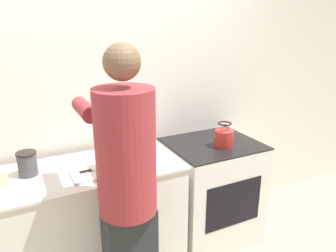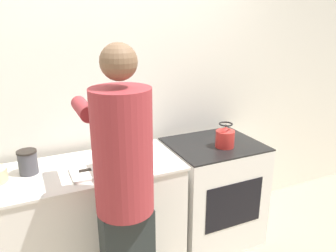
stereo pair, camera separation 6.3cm
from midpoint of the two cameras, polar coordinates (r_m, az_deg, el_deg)
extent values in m
cube|color=silver|center=(2.68, -10.89, 5.24)|extent=(8.00, 0.05, 2.60)
cube|color=silver|center=(2.58, -15.87, -16.71)|extent=(1.47, 0.60, 0.88)
cube|color=silver|center=(2.36, -16.81, -7.69)|extent=(1.50, 0.63, 0.02)
cube|color=silver|center=(2.96, 6.87, -11.16)|extent=(0.74, 0.64, 0.88)
cube|color=black|center=(2.77, 7.22, -3.07)|extent=(0.74, 0.64, 0.01)
cube|color=black|center=(2.72, 10.67, -13.20)|extent=(0.52, 0.01, 0.39)
cylinder|color=maroon|center=(1.79, -8.35, -4.62)|extent=(0.33, 0.33, 0.71)
sphere|color=brown|center=(1.66, -9.13, 10.96)|extent=(0.19, 0.19, 0.19)
cylinder|color=maroon|center=(1.97, -15.21, 2.82)|extent=(0.09, 0.30, 0.09)
cylinder|color=maroon|center=(2.03, -7.51, 3.82)|extent=(0.09, 0.30, 0.09)
cube|color=silver|center=(2.27, -12.90, -7.85)|extent=(0.35, 0.22, 0.02)
cube|color=silver|center=(2.30, -12.40, -7.20)|extent=(0.13, 0.04, 0.01)
cube|color=black|center=(2.28, -14.93, -7.64)|extent=(0.08, 0.03, 0.01)
cylinder|color=red|center=(2.69, 9.05, -2.13)|extent=(0.15, 0.15, 0.14)
cone|color=red|center=(2.66, 9.14, -0.41)|extent=(0.12, 0.12, 0.03)
sphere|color=black|center=(2.65, 9.17, 0.13)|extent=(0.02, 0.02, 0.02)
torus|color=black|center=(2.65, 9.18, 0.43)|extent=(0.11, 0.11, 0.01)
cylinder|color=#4C4C51|center=(2.37, -23.97, -6.17)|extent=(0.12, 0.12, 0.15)
cylinder|color=#28231E|center=(2.34, -24.23, -4.35)|extent=(0.13, 0.13, 0.01)
camera|label=1|loc=(0.03, -90.76, -0.25)|focal=35.00mm
camera|label=2|loc=(0.03, 89.24, 0.25)|focal=35.00mm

